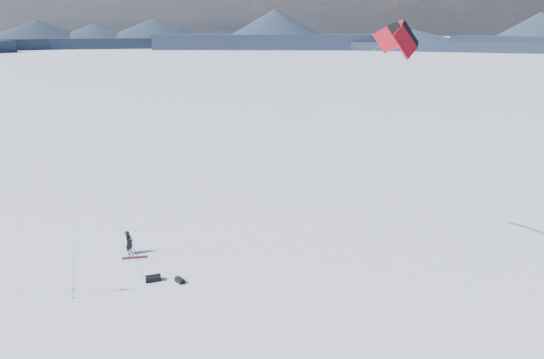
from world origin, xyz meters
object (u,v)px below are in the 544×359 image
(snowkiter, at_px, (130,253))
(gear_bag_b, at_px, (180,280))
(snowboard, at_px, (135,258))
(tripod, at_px, (132,247))
(gear_bag_a, at_px, (153,278))

(snowkiter, xyz_separation_m, gear_bag_b, (4.72, -2.11, 0.13))
(snowboard, height_order, tripod, tripod)
(snowkiter, distance_m, gear_bag_b, 5.17)
(snowkiter, height_order, snowboard, snowkiter)
(snowboard, distance_m, gear_bag_a, 3.32)
(snowboard, relative_size, tripod, 1.09)
(snowkiter, xyz_separation_m, tripod, (0.74, -0.73, 0.91))
(gear_bag_b, bearing_deg, snowkiter, -175.84)
(snowkiter, height_order, gear_bag_b, snowkiter)
(snowboard, bearing_deg, tripod, -96.29)
(snowboard, distance_m, tripod, 0.95)
(tripod, height_order, gear_bag_b, tripod)
(tripod, bearing_deg, gear_bag_b, -34.67)
(gear_bag_a, bearing_deg, tripod, 109.66)
(snowkiter, distance_m, snowboard, 0.74)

